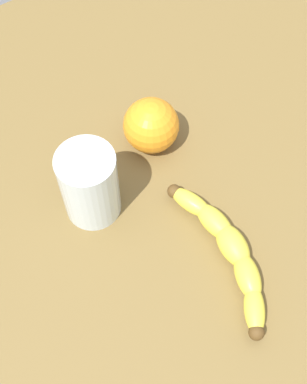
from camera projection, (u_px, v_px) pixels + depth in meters
The scene contains 4 objects.
wooden_tabletop at pixel (215, 265), 69.01cm from camera, with size 120.00×120.00×3.00cm, color brown.
banana at pixel (228, 249), 66.58cm from camera, with size 8.07×23.13×3.52cm.
smoothie_glass at pixel (90, 186), 67.01cm from camera, with size 7.57×7.57×11.50cm.
orange_fruit at pixel (151, 125), 73.68cm from camera, with size 8.04×8.04×8.04cm, color orange.
Camera 1 is at (-21.37, -17.09, 66.11)cm, focal length 48.66 mm.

